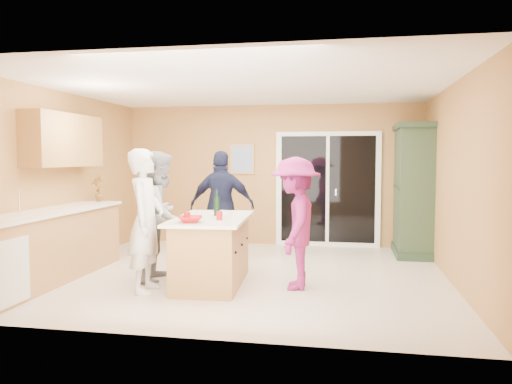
% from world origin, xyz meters
% --- Properties ---
extents(floor, '(5.50, 5.50, 0.00)m').
position_xyz_m(floor, '(0.00, 0.00, 0.00)').
color(floor, beige).
rests_on(floor, ground).
extents(ceiling, '(5.50, 5.00, 0.10)m').
position_xyz_m(ceiling, '(0.00, 0.00, 2.60)').
color(ceiling, white).
rests_on(ceiling, wall_back).
extents(wall_back, '(5.50, 0.10, 2.60)m').
position_xyz_m(wall_back, '(0.00, 2.50, 1.30)').
color(wall_back, tan).
rests_on(wall_back, ground).
extents(wall_front, '(5.50, 0.10, 2.60)m').
position_xyz_m(wall_front, '(0.00, -2.50, 1.30)').
color(wall_front, tan).
rests_on(wall_front, ground).
extents(wall_left, '(0.10, 5.00, 2.60)m').
position_xyz_m(wall_left, '(-2.75, 0.00, 1.30)').
color(wall_left, tan).
rests_on(wall_left, ground).
extents(wall_right, '(0.10, 5.00, 2.60)m').
position_xyz_m(wall_right, '(2.75, 0.00, 1.30)').
color(wall_right, tan).
rests_on(wall_right, ground).
extents(left_cabinet_run, '(0.65, 3.05, 1.24)m').
position_xyz_m(left_cabinet_run, '(-2.45, -1.05, 0.46)').
color(left_cabinet_run, '#B07944').
rests_on(left_cabinet_run, floor).
extents(upper_cabinets, '(0.35, 1.60, 0.75)m').
position_xyz_m(upper_cabinets, '(-2.58, -0.20, 1.88)').
color(upper_cabinets, '#B07944').
rests_on(upper_cabinets, wall_left).
extents(sliding_door, '(1.90, 0.07, 2.10)m').
position_xyz_m(sliding_door, '(1.05, 2.46, 1.05)').
color(sliding_door, white).
rests_on(sliding_door, floor).
extents(framed_picture, '(0.46, 0.04, 0.56)m').
position_xyz_m(framed_picture, '(-0.55, 2.48, 1.60)').
color(framed_picture, tan).
rests_on(framed_picture, wall_back).
extents(kitchen_island, '(1.01, 1.72, 0.87)m').
position_xyz_m(kitchen_island, '(-0.30, -0.60, 0.41)').
color(kitchen_island, '#B07944').
rests_on(kitchen_island, floor).
extents(green_hutch, '(0.63, 1.19, 2.18)m').
position_xyz_m(green_hutch, '(2.49, 1.88, 1.06)').
color(green_hutch, '#243A29').
rests_on(green_hutch, floor).
extents(woman_white, '(0.47, 0.67, 1.74)m').
position_xyz_m(woman_white, '(-0.99, -1.07, 0.87)').
color(woman_white, white).
rests_on(woman_white, floor).
extents(woman_grey, '(0.70, 0.87, 1.71)m').
position_xyz_m(woman_grey, '(-1.05, -0.44, 0.85)').
color(woman_grey, gray).
rests_on(woman_grey, floor).
extents(woman_navy, '(1.05, 0.50, 1.74)m').
position_xyz_m(woman_navy, '(-0.54, 0.88, 0.87)').
color(woman_navy, '#161731').
rests_on(woman_navy, floor).
extents(woman_magenta, '(0.63, 1.07, 1.64)m').
position_xyz_m(woman_magenta, '(0.77, -0.58, 0.82)').
color(woman_magenta, '#9C226F').
rests_on(woman_magenta, floor).
extents(serving_bowl, '(0.38, 0.38, 0.07)m').
position_xyz_m(serving_bowl, '(-0.41, -1.15, 0.91)').
color(serving_bowl, '#AA1217').
rests_on(serving_bowl, kitchen_island).
extents(tulip_vase, '(0.25, 0.21, 0.41)m').
position_xyz_m(tulip_vase, '(-2.45, 0.52, 1.14)').
color(tulip_vase, '#B51F12').
rests_on(tulip_vase, left_cabinet_run).
extents(tumbler_near, '(0.08, 0.08, 0.11)m').
position_xyz_m(tumbler_near, '(-0.47, -1.07, 0.93)').
color(tumbler_near, '#AA1217').
rests_on(tumbler_near, kitchen_island).
extents(tumbler_far, '(0.08, 0.08, 0.11)m').
position_xyz_m(tumbler_far, '(-0.12, -0.89, 0.93)').
color(tumbler_far, '#AA1217').
rests_on(tumbler_far, kitchen_island).
extents(wine_bottle, '(0.08, 0.08, 0.35)m').
position_xyz_m(wine_bottle, '(-0.27, -0.45, 1.01)').
color(wine_bottle, black).
rests_on(wine_bottle, kitchen_island).
extents(white_plate, '(0.26, 0.26, 0.02)m').
position_xyz_m(white_plate, '(-0.34, -0.03, 0.88)').
color(white_plate, white).
rests_on(white_plate, kitchen_island).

